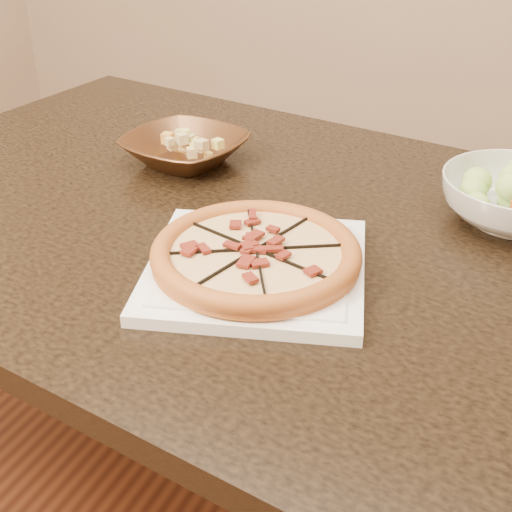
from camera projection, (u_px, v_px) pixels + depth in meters
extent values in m
cube|color=black|center=(245.00, 227.00, 1.17)|extent=(1.59, 1.14, 0.04)
cylinder|color=black|center=(89.00, 238.00, 1.91)|extent=(0.07, 0.07, 0.71)
cube|color=white|center=(256.00, 269.00, 1.00)|extent=(0.38, 0.38, 0.02)
cube|color=white|center=(256.00, 262.00, 1.00)|extent=(0.32, 0.32, 0.00)
cylinder|color=#C55A26|center=(256.00, 257.00, 0.99)|extent=(0.29, 0.29, 0.01)
torus|color=#C55A26|center=(256.00, 252.00, 0.99)|extent=(0.29, 0.29, 0.03)
cylinder|color=#FFE298|center=(256.00, 253.00, 0.99)|extent=(0.24, 0.24, 0.01)
cube|color=black|center=(256.00, 250.00, 0.99)|extent=(0.08, 0.28, 0.01)
cube|color=black|center=(256.00, 250.00, 0.99)|extent=(0.15, 0.25, 0.01)
cube|color=black|center=(256.00, 250.00, 0.99)|extent=(0.28, 0.08, 0.01)
cube|color=black|center=(256.00, 250.00, 0.99)|extent=(0.25, 0.15, 0.01)
cube|color=maroon|center=(268.00, 253.00, 0.97)|extent=(0.03, 0.02, 0.00)
cube|color=maroon|center=(288.00, 255.00, 0.97)|extent=(0.02, 0.01, 0.00)
cube|color=maroon|center=(310.00, 252.00, 0.98)|extent=(0.03, 0.02, 0.00)
cube|color=maroon|center=(277.00, 247.00, 0.99)|extent=(0.03, 0.02, 0.00)
cube|color=maroon|center=(293.00, 240.00, 1.00)|extent=(0.03, 0.03, 0.00)
cube|color=maroon|center=(301.00, 230.00, 1.03)|extent=(0.02, 0.03, 0.00)
cube|color=maroon|center=(271.00, 237.00, 1.01)|extent=(0.02, 0.03, 0.00)
cube|color=maroon|center=(271.00, 227.00, 1.04)|extent=(0.02, 0.03, 0.00)
cube|color=maroon|center=(261.00, 218.00, 1.06)|extent=(0.02, 0.03, 0.00)
cube|color=maroon|center=(250.00, 233.00, 1.02)|extent=(0.03, 0.03, 0.00)
cube|color=maroon|center=(233.00, 226.00, 1.04)|extent=(0.03, 0.03, 0.00)
cube|color=maroon|center=(243.00, 241.00, 1.00)|extent=(0.03, 0.02, 0.00)
cube|color=maroon|center=(224.00, 238.00, 1.01)|extent=(0.03, 0.02, 0.00)
cube|color=maroon|center=(201.00, 240.00, 1.01)|extent=(0.03, 0.02, 0.00)
cube|color=maroon|center=(231.00, 248.00, 0.99)|extent=(0.03, 0.02, 0.00)
cube|color=maroon|center=(213.00, 254.00, 0.97)|extent=(0.03, 0.03, 0.00)
cube|color=maroon|center=(199.00, 265.00, 0.95)|extent=(0.03, 0.03, 0.00)
cube|color=maroon|center=(234.00, 259.00, 0.96)|extent=(0.02, 0.03, 0.00)
cube|color=maroon|center=(231.00, 271.00, 0.93)|extent=(0.02, 0.02, 0.00)
cube|color=maroon|center=(252.00, 256.00, 0.97)|extent=(0.02, 0.03, 0.00)
cube|color=maroon|center=(258.00, 267.00, 0.94)|extent=(0.02, 0.03, 0.00)
cube|color=maroon|center=(276.00, 276.00, 0.92)|extent=(0.03, 0.03, 0.00)
cube|color=maroon|center=(269.00, 257.00, 0.96)|extent=(0.03, 0.02, 0.00)
imported|color=brown|center=(185.00, 149.00, 1.34)|extent=(0.25, 0.25, 0.05)
cube|color=#CDB77B|center=(184.00, 129.00, 1.32)|extent=(0.03, 0.03, 0.03)
cube|color=gold|center=(192.00, 129.00, 1.32)|extent=(0.03, 0.03, 0.03)
cube|color=#E4D866|center=(200.00, 128.00, 1.32)|extent=(0.03, 0.03, 0.03)
cube|color=#CDB77B|center=(206.00, 125.00, 1.34)|extent=(0.03, 0.03, 0.03)
cube|color=gold|center=(187.00, 128.00, 1.32)|extent=(0.03, 0.03, 0.03)
cube|color=#E4D866|center=(191.00, 125.00, 1.34)|extent=(0.03, 0.03, 0.03)
cube|color=#CDB77B|center=(190.00, 122.00, 1.35)|extent=(0.03, 0.03, 0.03)
cube|color=gold|center=(184.00, 129.00, 1.32)|extent=(0.03, 0.03, 0.03)
cube|color=#E4D866|center=(181.00, 126.00, 1.33)|extent=(0.03, 0.03, 0.03)
cube|color=#CDB77B|center=(175.00, 124.00, 1.34)|extent=(0.03, 0.03, 0.03)
cube|color=gold|center=(165.00, 124.00, 1.34)|extent=(0.03, 0.03, 0.03)
cube|color=#E4D866|center=(179.00, 128.00, 1.32)|extent=(0.03, 0.03, 0.03)
cube|color=#CDB77B|center=(171.00, 129.00, 1.32)|extent=(0.03, 0.03, 0.03)
cube|color=gold|center=(163.00, 131.00, 1.31)|extent=(0.03, 0.03, 0.03)
cube|color=#E4D866|center=(183.00, 129.00, 1.32)|extent=(0.03, 0.03, 0.03)
cube|color=#CDB77B|center=(177.00, 132.00, 1.31)|extent=(0.03, 0.03, 0.03)
cube|color=gold|center=(176.00, 135.00, 1.29)|extent=(0.03, 0.03, 0.03)
cube|color=#E4D866|center=(180.00, 138.00, 1.28)|extent=(0.03, 0.03, 0.03)
cube|color=#CDB77B|center=(185.00, 131.00, 1.31)|extent=(0.03, 0.03, 0.03)
cube|color=gold|center=(190.00, 133.00, 1.30)|extent=(0.03, 0.03, 0.03)
cube|color=#E4D866|center=(199.00, 134.00, 1.30)|extent=(0.03, 0.03, 0.03)
sphere|color=#CCE571|center=(511.00, 162.00, 1.12)|extent=(0.04, 0.04, 0.04)
sphere|color=#CCE571|center=(493.00, 160.00, 1.13)|extent=(0.04, 0.04, 0.04)
sphere|color=#CCE571|center=(501.00, 169.00, 1.09)|extent=(0.04, 0.04, 0.04)
cube|color=#D1521A|center=(501.00, 175.00, 1.10)|extent=(0.02, 0.02, 0.01)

